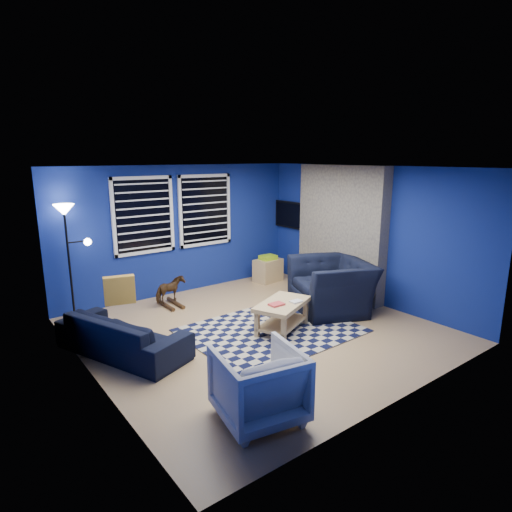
{
  "coord_description": "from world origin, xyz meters",
  "views": [
    {
      "loc": [
        -3.8,
        -4.95,
        2.67
      ],
      "look_at": [
        0.18,
        0.3,
        1.12
      ],
      "focal_mm": 30.0,
      "sensor_mm": 36.0,
      "label": 1
    }
  ],
  "objects_px": {
    "armchair_bent": "(259,385)",
    "floor_lamp": "(67,226)",
    "coffee_table": "(282,310)",
    "tv": "(291,215)",
    "cabinet": "(268,270)",
    "armchair_big": "(332,286)",
    "rocking_horse": "(170,290)",
    "sofa": "(123,334)"
  },
  "relations": [
    {
      "from": "sofa",
      "to": "cabinet",
      "type": "relative_size",
      "value": 3.07
    },
    {
      "from": "tv",
      "to": "armchair_big",
      "type": "bearing_deg",
      "value": -112.73
    },
    {
      "from": "armchair_big",
      "to": "floor_lamp",
      "type": "relative_size",
      "value": 0.71
    },
    {
      "from": "rocking_horse",
      "to": "floor_lamp",
      "type": "height_order",
      "value": "floor_lamp"
    },
    {
      "from": "cabinet",
      "to": "floor_lamp",
      "type": "xyz_separation_m",
      "value": [
        -3.95,
        0.22,
        1.32
      ]
    },
    {
      "from": "armchair_bent",
      "to": "coffee_table",
      "type": "xyz_separation_m",
      "value": [
        1.68,
        1.59,
        -0.04
      ]
    },
    {
      "from": "coffee_table",
      "to": "floor_lamp",
      "type": "distance_m",
      "value": 3.68
    },
    {
      "from": "armchair_big",
      "to": "rocking_horse",
      "type": "xyz_separation_m",
      "value": [
        -2.17,
        1.9,
        -0.14
      ]
    },
    {
      "from": "armchair_bent",
      "to": "floor_lamp",
      "type": "bearing_deg",
      "value": -68.78
    },
    {
      "from": "sofa",
      "to": "rocking_horse",
      "type": "bearing_deg",
      "value": -67.0
    },
    {
      "from": "sofa",
      "to": "rocking_horse",
      "type": "distance_m",
      "value": 1.93
    },
    {
      "from": "sofa",
      "to": "armchair_bent",
      "type": "height_order",
      "value": "armchair_bent"
    },
    {
      "from": "cabinet",
      "to": "armchair_bent",
      "type": "bearing_deg",
      "value": -137.82
    },
    {
      "from": "sofa",
      "to": "rocking_horse",
      "type": "height_order",
      "value": "sofa"
    },
    {
      "from": "cabinet",
      "to": "floor_lamp",
      "type": "bearing_deg",
      "value": 168.86
    },
    {
      "from": "armchair_big",
      "to": "floor_lamp",
      "type": "bearing_deg",
      "value": -99.03
    },
    {
      "from": "tv",
      "to": "coffee_table",
      "type": "bearing_deg",
      "value": -134.0
    },
    {
      "from": "coffee_table",
      "to": "cabinet",
      "type": "bearing_deg",
      "value": 55.87
    },
    {
      "from": "floor_lamp",
      "to": "sofa",
      "type": "bearing_deg",
      "value": -84.38
    },
    {
      "from": "armchair_bent",
      "to": "floor_lamp",
      "type": "height_order",
      "value": "floor_lamp"
    },
    {
      "from": "sofa",
      "to": "armchair_bent",
      "type": "bearing_deg",
      "value": 172.09
    },
    {
      "from": "cabinet",
      "to": "sofa",
      "type": "bearing_deg",
      "value": -166.03
    },
    {
      "from": "tv",
      "to": "floor_lamp",
      "type": "height_order",
      "value": "floor_lamp"
    },
    {
      "from": "armchair_bent",
      "to": "coffee_table",
      "type": "height_order",
      "value": "armchair_bent"
    },
    {
      "from": "sofa",
      "to": "coffee_table",
      "type": "height_order",
      "value": "sofa"
    },
    {
      "from": "armchair_big",
      "to": "tv",
      "type": "bearing_deg",
      "value": 179.85
    },
    {
      "from": "armchair_big",
      "to": "cabinet",
      "type": "relative_size",
      "value": 2.18
    },
    {
      "from": "coffee_table",
      "to": "armchair_big",
      "type": "bearing_deg",
      "value": 8.28
    },
    {
      "from": "armchair_big",
      "to": "armchair_bent",
      "type": "distance_m",
      "value": 3.47
    },
    {
      "from": "sofa",
      "to": "tv",
      "type": "bearing_deg",
      "value": -92.8
    },
    {
      "from": "armchair_bent",
      "to": "cabinet",
      "type": "relative_size",
      "value": 1.34
    },
    {
      "from": "armchair_bent",
      "to": "floor_lamp",
      "type": "relative_size",
      "value": 0.44
    },
    {
      "from": "cabinet",
      "to": "floor_lamp",
      "type": "relative_size",
      "value": 0.33
    },
    {
      "from": "rocking_horse",
      "to": "cabinet",
      "type": "distance_m",
      "value": 2.41
    },
    {
      "from": "rocking_horse",
      "to": "coffee_table",
      "type": "relative_size",
      "value": 0.49
    },
    {
      "from": "rocking_horse",
      "to": "cabinet",
      "type": "xyz_separation_m",
      "value": [
        2.4,
        0.16,
        -0.05
      ]
    },
    {
      "from": "rocking_horse",
      "to": "armchair_bent",
      "type": "bearing_deg",
      "value": 153.76
    },
    {
      "from": "rocking_horse",
      "to": "cabinet",
      "type": "relative_size",
      "value": 0.88
    },
    {
      "from": "tv",
      "to": "coffee_table",
      "type": "height_order",
      "value": "tv"
    },
    {
      "from": "tv",
      "to": "armchair_big",
      "type": "height_order",
      "value": "tv"
    },
    {
      "from": "armchair_big",
      "to": "floor_lamp",
      "type": "height_order",
      "value": "floor_lamp"
    },
    {
      "from": "sofa",
      "to": "armchair_bent",
      "type": "distance_m",
      "value": 2.39
    }
  ]
}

